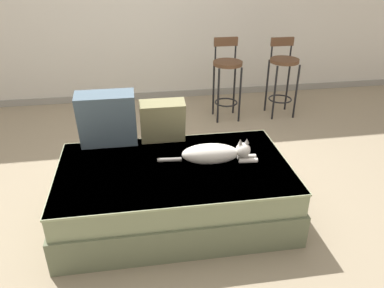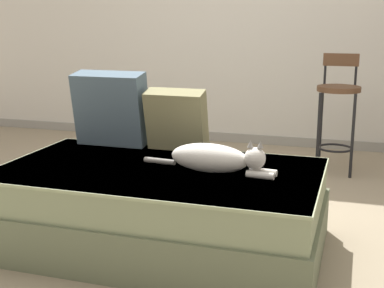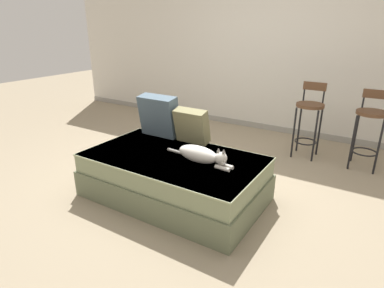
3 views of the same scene
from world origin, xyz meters
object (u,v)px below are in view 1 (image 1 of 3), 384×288
throw_pillow_middle (163,121)px  bar_stool_by_doorway (283,71)px  bar_stool_near_window (227,73)px  throw_pillow_corner (107,119)px  couch (175,191)px  cat (214,154)px

throw_pillow_middle → bar_stool_by_doorway: (1.57, 1.39, -0.08)m
throw_pillow_middle → bar_stool_near_window: (0.88, 1.39, -0.07)m
bar_stool_near_window → bar_stool_by_doorway: size_ratio=1.03×
throw_pillow_corner → throw_pillow_middle: 0.43m
throw_pillow_middle → bar_stool_by_doorway: size_ratio=0.41×
throw_pillow_corner → bar_stool_near_window: bar_stool_near_window is taller
couch → cat: 0.42m
bar_stool_near_window → bar_stool_by_doorway: (0.69, -0.00, -0.01)m
bar_stool_by_doorway → throw_pillow_middle: bearing=-138.4°
bar_stool_near_window → bar_stool_by_doorway: 0.69m
throw_pillow_corner → throw_pillow_middle: bearing=-0.4°
couch → throw_pillow_corner: (-0.47, 0.41, 0.45)m
throw_pillow_middle → cat: bearing=-49.1°
couch → bar_stool_near_window: bearing=64.9°
cat → throw_pillow_middle: bearing=130.9°
cat → bar_stool_near_window: bearing=73.2°
throw_pillow_middle → bar_stool_near_window: 1.65m
couch → bar_stool_near_window: (0.84, 1.80, 0.34)m
throw_pillow_middle → bar_stool_by_doorway: bar_stool_by_doorway is taller
cat → bar_stool_near_window: bar_stool_near_window is taller
throw_pillow_corner → bar_stool_near_window: size_ratio=0.49×
bar_stool_by_doorway → throw_pillow_corner: bearing=-145.2°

